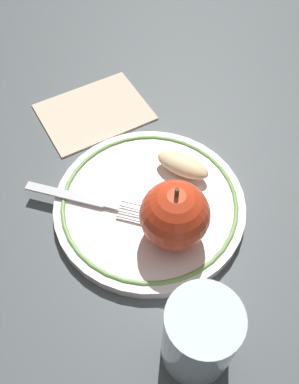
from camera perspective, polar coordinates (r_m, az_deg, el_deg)
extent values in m
plane|color=#495053|center=(0.56, -1.73, -1.71)|extent=(2.00, 2.00, 0.00)
cylinder|color=white|center=(0.55, 0.00, -1.83)|extent=(0.25, 0.25, 0.02)
torus|color=#72A254|center=(0.55, 0.00, -1.38)|extent=(0.23, 0.23, 0.01)
sphere|color=red|center=(0.48, 3.07, -3.32)|extent=(0.08, 0.08, 0.08)
cylinder|color=brown|center=(0.45, 3.33, -0.33)|extent=(0.00, 0.00, 0.01)
ellipsoid|color=beige|center=(0.56, 4.44, 3.62)|extent=(0.08, 0.06, 0.02)
cube|color=silver|center=(0.56, -11.19, -0.33)|extent=(0.10, 0.07, 0.00)
cube|color=silver|center=(0.54, -5.06, -1.83)|extent=(0.02, 0.02, 0.00)
cube|color=silver|center=(0.53, -0.96, -3.97)|extent=(0.06, 0.04, 0.00)
cube|color=silver|center=(0.53, -0.72, -3.26)|extent=(0.06, 0.04, 0.00)
cube|color=silver|center=(0.53, -0.48, -2.55)|extent=(0.06, 0.04, 0.00)
cube|color=silver|center=(0.54, -0.24, -1.86)|extent=(0.06, 0.04, 0.00)
cylinder|color=silver|center=(0.44, 6.68, -18.56)|extent=(0.07, 0.07, 0.11)
cube|color=beige|center=(0.67, -7.39, 10.61)|extent=(0.15, 0.18, 0.01)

